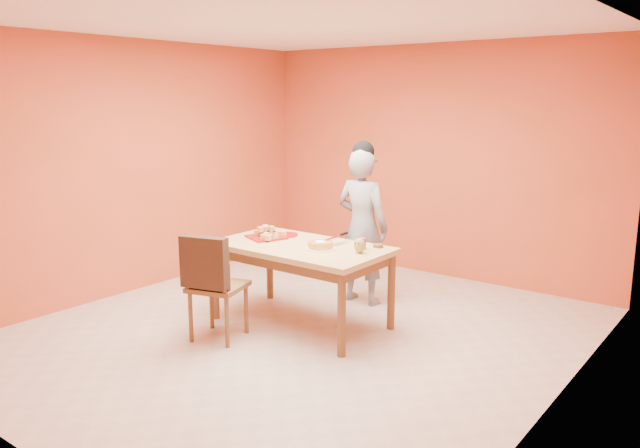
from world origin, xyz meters
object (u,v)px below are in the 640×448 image
Objects in this scene: dining_chair at (216,284)px; egg_ornament at (359,246)px; sponge_cake at (320,245)px; magenta_glass at (362,244)px; checker_tin at (378,246)px; person at (362,227)px; red_dinner_plate at (285,235)px; pastry_platter at (266,237)px; dining_table at (301,255)px.

egg_ornament is at bearing 23.25° from dining_chair.
magenta_glass is at bearing 37.19° from sponge_cake.
magenta_glass reaches higher than checker_tin.
dining_chair is 1.33m from magenta_glass.
person is 0.81m from magenta_glass.
person reaches higher than egg_ornament.
dining_chair reaches higher than checker_tin.
checker_tin is (0.08, 0.14, -0.04)m from magenta_glass.
checker_tin is (0.98, 0.14, 0.01)m from red_dinner_plate.
pastry_platter is at bearing 170.14° from egg_ornament.
person reaches higher than dining_table.
dining_table is at bearing 46.99° from dining_chair.
magenta_glass is 0.17m from checker_tin.
checker_tin reaches higher than red_dinner_plate.
red_dinner_plate is (0.07, 0.20, -0.00)m from pastry_platter.
sponge_cake is (0.61, -0.23, 0.03)m from red_dinner_plate.
person reaches higher than dining_chair.
person is at bearing 123.37° from magenta_glass.
egg_ornament is (0.95, 0.81, 0.33)m from dining_chair.
dining_table is 0.72m from checker_tin.
dining_table is 17.23× the size of checker_tin.
dining_table is 0.59m from magenta_glass.
pastry_platter is at bearing 57.86° from person.
magenta_glass is at bearing -0.37° from red_dinner_plate.
sponge_cake is at bearing -4.06° from dining_table.
dining_chair is 1.70m from person.
dining_chair is (-0.36, -0.73, -0.17)m from dining_table.
sponge_cake is at bearing -2.76° from pastry_platter.
checker_tin is (0.61, 0.35, 0.11)m from dining_table.
pastry_platter is 1.04m from egg_ornament.
red_dinner_plate is at bearing 159.26° from sponge_cake.
red_dinner_plate is 0.91m from magenta_glass.
magenta_glass is at bearing 122.69° from person.
pastry_platter is 3.23× the size of magenta_glass.
pastry_platter reaches higher than red_dinner_plate.
pastry_platter is at bearing -168.89° from magenta_glass.
red_dinner_plate is 0.99m from checker_tin.
sponge_cake is at bearing -178.69° from egg_ornament.
sponge_cake is 0.53m from checker_tin.
checker_tin is at bearing 29.66° from dining_table.
person is 6.37× the size of red_dinner_plate.
dining_chair is 2.98× the size of pastry_platter.
dining_table is 0.83m from dining_chair.
red_dinner_plate is at bearing 158.70° from egg_ornament.
pastry_platter is at bearing 177.95° from dining_table.
checker_tin is at bearing 72.98° from egg_ornament.
dining_chair is at bearing -89.35° from red_dinner_plate.
sponge_cake is (0.24, -0.02, 0.13)m from dining_table.
egg_ornament is 1.33× the size of magenta_glass.
dining_table is 0.27m from sponge_cake.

